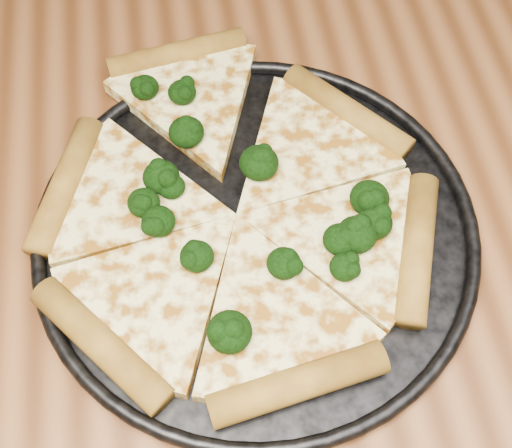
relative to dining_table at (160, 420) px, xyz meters
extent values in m
cube|color=brown|center=(0.00, 0.00, 0.07)|extent=(1.20, 0.90, 0.04)
cube|color=brown|center=(0.54, 0.39, -0.30)|extent=(0.06, 0.06, 0.71)
cylinder|color=black|center=(0.10, 0.11, 0.09)|extent=(0.34, 0.34, 0.01)
torus|color=black|center=(0.10, 0.11, 0.10)|extent=(0.35, 0.35, 0.01)
cylinder|color=olive|center=(0.19, 0.21, 0.11)|extent=(0.10, 0.11, 0.02)
cylinder|color=olive|center=(0.05, 0.30, 0.11)|extent=(0.13, 0.05, 0.02)
cylinder|color=olive|center=(-0.05, 0.17, 0.11)|extent=(0.07, 0.13, 0.02)
cylinder|color=olive|center=(-0.03, 0.03, 0.11)|extent=(0.10, 0.11, 0.02)
cylinder|color=olive|center=(0.11, -0.02, 0.11)|extent=(0.13, 0.05, 0.02)
cylinder|color=olive|center=(0.22, 0.07, 0.11)|extent=(0.07, 0.13, 0.02)
ellipsoid|color=black|center=(0.05, 0.08, 0.12)|extent=(0.03, 0.03, 0.02)
ellipsoid|color=black|center=(0.06, 0.02, 0.12)|extent=(0.03, 0.03, 0.02)
ellipsoid|color=black|center=(0.11, 0.16, 0.12)|extent=(0.03, 0.03, 0.02)
ellipsoid|color=black|center=(0.11, 0.16, 0.12)|extent=(0.03, 0.03, 0.02)
ellipsoid|color=black|center=(0.04, 0.15, 0.12)|extent=(0.02, 0.02, 0.02)
ellipsoid|color=black|center=(0.02, 0.12, 0.12)|extent=(0.03, 0.03, 0.02)
ellipsoid|color=black|center=(0.05, 0.20, 0.12)|extent=(0.03, 0.03, 0.02)
ellipsoid|color=black|center=(0.19, 0.09, 0.12)|extent=(0.03, 0.03, 0.02)
ellipsoid|color=black|center=(0.17, 0.08, 0.12)|extent=(0.03, 0.03, 0.02)
ellipsoid|color=black|center=(0.03, 0.16, 0.12)|extent=(0.03, 0.03, 0.02)
ellipsoid|color=black|center=(0.11, 0.07, 0.12)|extent=(0.03, 0.03, 0.02)
ellipsoid|color=black|center=(0.05, 0.24, 0.12)|extent=(0.02, 0.02, 0.02)
ellipsoid|color=black|center=(0.19, 0.11, 0.12)|extent=(0.03, 0.03, 0.02)
ellipsoid|color=black|center=(0.03, 0.16, 0.12)|extent=(0.02, 0.02, 0.02)
ellipsoid|color=black|center=(0.16, 0.06, 0.12)|extent=(0.02, 0.02, 0.02)
ellipsoid|color=black|center=(0.02, 0.26, 0.12)|extent=(0.02, 0.02, 0.02)
ellipsoid|color=black|center=(0.16, 0.08, 0.12)|extent=(0.03, 0.03, 0.02)
ellipsoid|color=black|center=(0.01, 0.14, 0.12)|extent=(0.03, 0.03, 0.02)
camera|label=1|loc=(0.06, -0.15, 0.56)|focal=47.10mm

